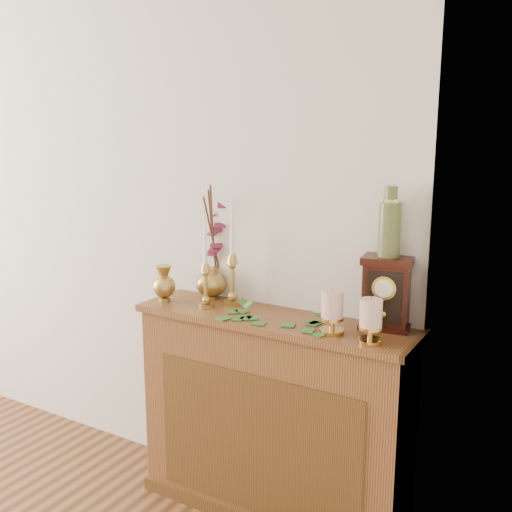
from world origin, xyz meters
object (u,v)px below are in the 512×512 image
Objects in this scene: ginger_jar at (216,246)px; mantel_clock at (386,293)px; candlestick_center at (232,271)px; ceramic_vase at (390,225)px; candlestick_left at (206,278)px; bud_vase at (164,284)px.

mantel_clock is at bearing -3.06° from ginger_jar.
candlestick_center is 0.70m from mantel_clock.
ceramic_vase is (0.84, -0.04, 0.17)m from ginger_jar.
candlestick_left is 1.41× the size of mantel_clock.
ceramic_vase is (-0.00, 0.00, 0.27)m from mantel_clock.
candlestick_center is at bearing -176.80° from ceramic_vase.
candlestick_center is 0.75m from ceramic_vase.
mantel_clock reaches higher than bud_vase.
mantel_clock is (0.84, -0.04, -0.10)m from ginger_jar.
candlestick_center is 0.18m from ginger_jar.
candlestick_left is 0.22m from ginger_jar.
ginger_jar is 1.84× the size of mantel_clock.
candlestick_left is 0.77× the size of ginger_jar.
ceramic_vase reaches higher than mantel_clock.
ceramic_vase is at bearing 10.00° from candlestick_left.
ceramic_vase reaches higher than bud_vase.
bud_vase is (-0.22, -0.02, -0.05)m from candlestick_left.
ceramic_vase reaches higher than candlestick_center.
candlestick_center is 2.83× the size of bud_vase.
candlestick_center is at bearing -29.95° from ginger_jar.
mantel_clock is (0.70, 0.04, -0.01)m from candlestick_center.
candlestick_left is at bearing -70.27° from ginger_jar.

